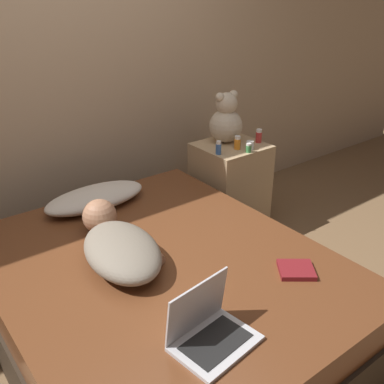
{
  "coord_description": "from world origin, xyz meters",
  "views": [
    {
      "loc": [
        -0.99,
        -1.56,
        1.73
      ],
      "look_at": [
        0.37,
        0.23,
        0.65
      ],
      "focal_mm": 42.0,
      "sensor_mm": 36.0,
      "label": 1
    }
  ],
  "objects_px": {
    "bottle_orange": "(237,143)",
    "bottle_green": "(249,148)",
    "bottle_blue": "(218,148)",
    "pillow": "(95,198)",
    "book": "(296,270)",
    "teddy_bear": "(226,120)",
    "bottle_clear": "(250,145)",
    "person_lying": "(118,244)",
    "laptop": "(209,329)",
    "bottle_red": "(259,136)"
  },
  "relations": [
    {
      "from": "teddy_bear",
      "to": "bottle_clear",
      "type": "bearing_deg",
      "value": -81.78
    },
    {
      "from": "bottle_orange",
      "to": "bottle_red",
      "type": "bearing_deg",
      "value": 2.9
    },
    {
      "from": "teddy_bear",
      "to": "person_lying",
      "type": "bearing_deg",
      "value": -153.81
    },
    {
      "from": "pillow",
      "to": "bottle_green",
      "type": "xyz_separation_m",
      "value": [
        1.03,
        -0.25,
        0.16
      ]
    },
    {
      "from": "teddy_bear",
      "to": "bottle_green",
      "type": "xyz_separation_m",
      "value": [
        -0.02,
        -0.26,
        -0.13
      ]
    },
    {
      "from": "person_lying",
      "to": "bottle_blue",
      "type": "bearing_deg",
      "value": 33.0
    },
    {
      "from": "bottle_blue",
      "to": "pillow",
      "type": "bearing_deg",
      "value": 170.09
    },
    {
      "from": "bottle_orange",
      "to": "bottle_clear",
      "type": "distance_m",
      "value": 0.09
    },
    {
      "from": "laptop",
      "to": "bottle_green",
      "type": "distance_m",
      "value": 1.59
    },
    {
      "from": "teddy_bear",
      "to": "bottle_red",
      "type": "bearing_deg",
      "value": -40.59
    },
    {
      "from": "bottle_clear",
      "to": "bottle_red",
      "type": "height_order",
      "value": "bottle_red"
    },
    {
      "from": "bottle_clear",
      "to": "bottle_green",
      "type": "relative_size",
      "value": 0.93
    },
    {
      "from": "person_lying",
      "to": "pillow",
      "type": "bearing_deg",
      "value": 84.21
    },
    {
      "from": "bottle_red",
      "to": "book",
      "type": "relative_size",
      "value": 0.44
    },
    {
      "from": "teddy_bear",
      "to": "bottle_blue",
      "type": "bearing_deg",
      "value": -141.42
    },
    {
      "from": "pillow",
      "to": "laptop",
      "type": "xyz_separation_m",
      "value": [
        -0.16,
        -1.29,
        -0.0
      ]
    },
    {
      "from": "pillow",
      "to": "laptop",
      "type": "relative_size",
      "value": 1.85
    },
    {
      "from": "pillow",
      "to": "teddy_bear",
      "type": "distance_m",
      "value": 1.09
    },
    {
      "from": "pillow",
      "to": "book",
      "type": "height_order",
      "value": "pillow"
    },
    {
      "from": "bottle_red",
      "to": "book",
      "type": "distance_m",
      "value": 1.33
    },
    {
      "from": "bottle_orange",
      "to": "book",
      "type": "bearing_deg",
      "value": -118.58
    },
    {
      "from": "laptop",
      "to": "bottle_clear",
      "type": "relative_size",
      "value": 5.81
    },
    {
      "from": "teddy_bear",
      "to": "bottle_orange",
      "type": "relative_size",
      "value": 3.88
    },
    {
      "from": "pillow",
      "to": "bottle_red",
      "type": "height_order",
      "value": "bottle_red"
    },
    {
      "from": "person_lying",
      "to": "bottle_blue",
      "type": "relative_size",
      "value": 8.12
    },
    {
      "from": "pillow",
      "to": "bottle_green",
      "type": "bearing_deg",
      "value": -13.39
    },
    {
      "from": "laptop",
      "to": "bottle_blue",
      "type": "relative_size",
      "value": 3.7
    },
    {
      "from": "laptop",
      "to": "bottle_orange",
      "type": "bearing_deg",
      "value": 36.36
    },
    {
      "from": "bottle_clear",
      "to": "book",
      "type": "distance_m",
      "value": 1.19
    },
    {
      "from": "bottle_orange",
      "to": "book",
      "type": "distance_m",
      "value": 1.21
    },
    {
      "from": "teddy_bear",
      "to": "book",
      "type": "xyz_separation_m",
      "value": [
        -0.6,
        -1.21,
        -0.33
      ]
    },
    {
      "from": "teddy_bear",
      "to": "bottle_clear",
      "type": "distance_m",
      "value": 0.26
    },
    {
      "from": "bottle_red",
      "to": "bottle_green",
      "type": "relative_size",
      "value": 1.54
    },
    {
      "from": "bottle_green",
      "to": "pillow",
      "type": "bearing_deg",
      "value": 166.61
    },
    {
      "from": "person_lying",
      "to": "bottle_green",
      "type": "distance_m",
      "value": 1.25
    },
    {
      "from": "pillow",
      "to": "bottle_orange",
      "type": "bearing_deg",
      "value": -8.53
    },
    {
      "from": "bottle_orange",
      "to": "bottle_clear",
      "type": "height_order",
      "value": "bottle_orange"
    },
    {
      "from": "teddy_bear",
      "to": "bottle_orange",
      "type": "bearing_deg",
      "value": -102.14
    },
    {
      "from": "bottle_orange",
      "to": "bottle_blue",
      "type": "relative_size",
      "value": 1.02
    },
    {
      "from": "bottle_blue",
      "to": "bottle_red",
      "type": "relative_size",
      "value": 0.94
    },
    {
      "from": "person_lying",
      "to": "bottle_red",
      "type": "distance_m",
      "value": 1.47
    },
    {
      "from": "bottle_orange",
      "to": "bottle_green",
      "type": "bearing_deg",
      "value": -79.1
    },
    {
      "from": "teddy_bear",
      "to": "bottle_orange",
      "type": "distance_m",
      "value": 0.2
    },
    {
      "from": "laptop",
      "to": "book",
      "type": "height_order",
      "value": "laptop"
    },
    {
      "from": "pillow",
      "to": "person_lying",
      "type": "bearing_deg",
      "value": -105.5
    },
    {
      "from": "bottle_orange",
      "to": "bottle_green",
      "type": "xyz_separation_m",
      "value": [
        0.02,
        -0.09,
        -0.01
      ]
    },
    {
      "from": "pillow",
      "to": "laptop",
      "type": "height_order",
      "value": "laptop"
    },
    {
      "from": "laptop",
      "to": "bottle_clear",
      "type": "height_order",
      "value": "bottle_clear"
    },
    {
      "from": "book",
      "to": "pillow",
      "type": "bearing_deg",
      "value": 110.39
    },
    {
      "from": "laptop",
      "to": "teddy_bear",
      "type": "height_order",
      "value": "teddy_bear"
    }
  ]
}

